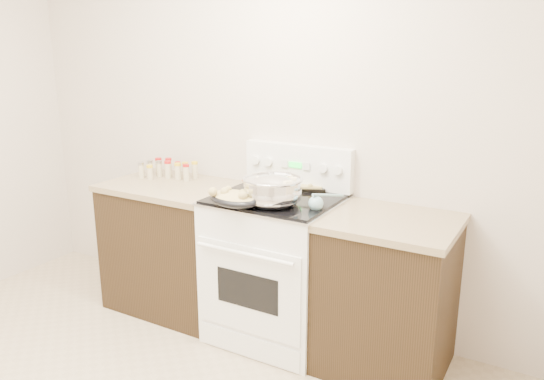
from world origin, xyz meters
The scene contains 10 objects.
room_shell centered at (0.00, 0.00, 1.70)m, with size 4.10×3.60×2.75m.
counter_left centered at (-0.48, 1.43, 0.46)m, with size 0.93×0.67×0.92m.
counter_right centered at (1.08, 1.43, 0.46)m, with size 0.73×0.67×0.92m.
kitchen_range centered at (0.35, 1.42, 0.49)m, with size 0.78×0.73×1.22m.
mixing_bowl centered at (0.41, 1.27, 1.03)m, with size 0.36×0.36×0.21m.
roasting_pan centered at (0.23, 1.14, 0.99)m, with size 0.39×0.31×0.11m.
baking_sheet centered at (0.32, 1.70, 0.96)m, with size 0.51×0.45×0.06m.
wooden_spoon centered at (0.26, 1.35, 0.95)m, with size 0.19×0.21×0.04m.
blue_ladle centered at (0.67, 1.33, 0.98)m, with size 0.12×0.29×0.11m.
spice_jars centered at (-0.63, 1.56, 0.98)m, with size 0.40×0.24×0.13m.
Camera 1 is at (1.90, -1.32, 1.84)m, focal length 35.00 mm.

